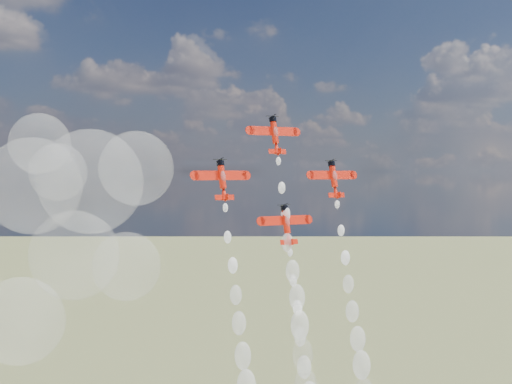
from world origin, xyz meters
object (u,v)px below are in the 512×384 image
object	(u,v)px
plane_lead	(275,134)
plane_slot	(286,224)
plane_left	(222,179)
plane_right	(334,178)

from	to	relation	value
plane_lead	plane_slot	distance (m)	19.59
plane_left	plane_right	size ratio (longest dim) A/B	1.00
plane_lead	plane_slot	size ratio (longest dim) A/B	1.00
plane_lead	plane_left	distance (m)	17.08
plane_lead	plane_right	distance (m)	17.08
plane_lead	plane_right	size ratio (longest dim) A/B	1.00
plane_left	plane_slot	world-z (taller)	plane_left
plane_left	plane_right	xyz separation A→B (m)	(27.99, 0.00, 0.00)
plane_lead	plane_left	xyz separation A→B (m)	(-13.99, -2.34, -9.51)
plane_right	plane_left	bearing A→B (deg)	180.00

